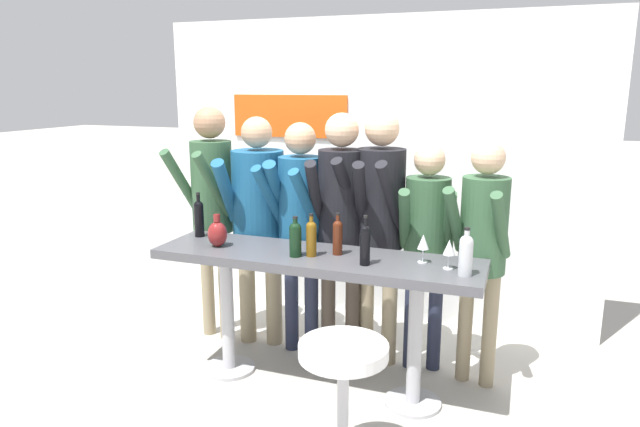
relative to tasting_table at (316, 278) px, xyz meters
name	(u,v)px	position (x,y,z in m)	size (l,w,h in m)	color
ground_plane	(316,386)	(0.00, 0.00, -0.76)	(40.00, 40.00, 0.00)	#B2ADA3
back_wall	(372,171)	(-0.01, 1.37, 0.50)	(3.72, 0.12, 2.52)	white
tasting_table	(316,278)	(0.00, 0.00, 0.00)	(2.12, 0.55, 0.92)	#4C4C51
bar_stool	(343,387)	(0.43, -0.76, -0.28)	(0.48, 0.48, 0.72)	#B2B2B7
person_far_left	(212,195)	(-1.02, 0.47, 0.39)	(0.43, 0.57, 1.82)	gray
person_left	(258,207)	(-0.64, 0.48, 0.32)	(0.52, 0.62, 1.76)	gray
person_center_left	(300,212)	(-0.28, 0.44, 0.32)	(0.45, 0.57, 1.73)	#23283D
person_center	(341,209)	(0.03, 0.44, 0.37)	(0.45, 0.58, 1.80)	#473D33
person_center_right	(380,209)	(0.29, 0.50, 0.37)	(0.47, 0.60, 1.81)	gray
person_right	(427,232)	(0.62, 0.50, 0.24)	(0.41, 0.52, 1.60)	#23283D
person_far_right	(483,236)	(0.99, 0.41, 0.27)	(0.42, 0.54, 1.64)	gray
wine_bottle_0	(466,253)	(0.94, -0.10, 0.29)	(0.08, 0.08, 0.28)	#B7BCC1
wine_bottle_1	(295,238)	(-0.10, -0.08, 0.28)	(0.08, 0.08, 0.26)	black
wine_bottle_2	(311,237)	(-0.01, -0.04, 0.28)	(0.07, 0.07, 0.27)	brown
wine_bottle_3	(199,217)	(-0.93, 0.13, 0.30)	(0.07, 0.07, 0.32)	black
wine_bottle_4	(338,236)	(0.13, 0.05, 0.28)	(0.06, 0.06, 0.27)	#4C1E0F
wine_bottle_5	(365,243)	(0.35, -0.10, 0.30)	(0.06, 0.06, 0.31)	black
wine_glass_0	(449,248)	(0.84, -0.01, 0.28)	(0.07, 0.07, 0.18)	silver
wine_glass_1	(423,243)	(0.67, 0.06, 0.28)	(0.07, 0.07, 0.18)	silver
decorative_vase	(217,234)	(-0.68, -0.05, 0.25)	(0.13, 0.13, 0.22)	maroon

